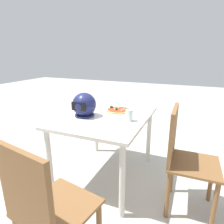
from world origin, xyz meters
The scene contains 8 objects.
ground_plane centered at (0.00, 0.00, 0.00)m, with size 14.00×14.00×0.00m, color #B2ADA3.
dining_table centered at (0.00, 0.00, 0.62)m, with size 0.84×1.06×0.70m.
pizza_plate centered at (-0.08, -0.16, 0.71)m, with size 0.30×0.30×0.01m, color white.
pizza centered at (-0.08, -0.16, 0.73)m, with size 0.26×0.26×0.05m.
motorcycle_helmet centered at (0.19, 0.10, 0.82)m, with size 0.24×0.24×0.24m.
drinking_glass centered at (-0.27, 0.06, 0.76)m, with size 0.07×0.07×0.11m, color silver.
chair_side centered at (-0.78, 0.16, 0.51)m, with size 0.41×0.41×0.90m.
chair_far centered at (-0.13, 1.07, 0.51)m, with size 0.46×0.46×0.90m.
Camera 1 is at (-0.80, 1.73, 1.32)m, focal length 31.45 mm.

